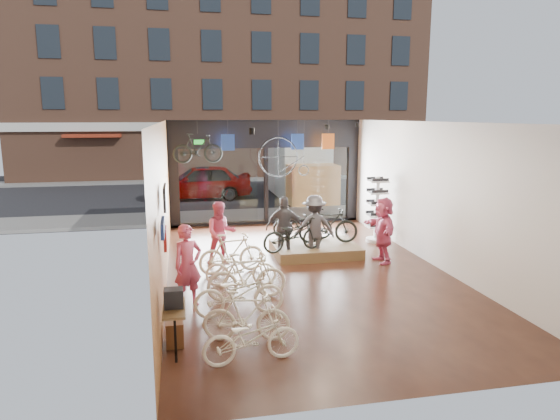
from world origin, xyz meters
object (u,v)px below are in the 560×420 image
object	(u,v)px
street_car	(200,182)
penny_farthing	(286,158)
floor_bike_1	(246,316)
customer_3	(314,227)
floor_bike_3	(247,276)
display_bike_mid	(328,226)
hung_bike	(198,148)
floor_bike_5	(232,253)
sunglasses_rack	(377,210)
customer_5	(383,230)
display_platform	(315,249)
display_bike_left	(293,234)
floor_bike_2	(239,293)
customer_1	(221,233)
customer_2	(285,228)
customer_0	(188,265)
floor_bike_0	(252,338)
floor_bike_4	(241,268)
display_bike_right	(303,223)
box_truck	(302,172)

from	to	relation	value
street_car	penny_farthing	world-z (taller)	penny_farthing
floor_bike_1	customer_3	distance (m)	5.48
floor_bike_1	floor_bike_3	distance (m)	2.04
display_bike_mid	hung_bike	world-z (taller)	hung_bike
floor_bike_5	sunglasses_rack	distance (m)	5.38
customer_3	customer_5	distance (m)	1.88
sunglasses_rack	display_platform	bearing A→B (deg)	-161.54
display_bike_left	hung_bike	bearing A→B (deg)	21.95
display_bike_mid	customer_3	bearing A→B (deg)	135.82
floor_bike_5	floor_bike_2	bearing A→B (deg)	166.10
floor_bike_1	customer_3	bearing A→B (deg)	-16.80
customer_1	customer_2	distance (m)	1.77
hung_bike	penny_farthing	bearing A→B (deg)	-79.94
customer_5	display_platform	bearing A→B (deg)	-124.17
floor_bike_2	customer_0	distance (m)	1.31
customer_1	sunglasses_rack	bearing A→B (deg)	13.17
customer_0	customer_5	size ratio (longest dim) A/B	0.97
floor_bike_0	display_platform	xyz separation A→B (m)	(2.71, 6.00, -0.27)
customer_5	street_car	bearing A→B (deg)	-159.07
sunglasses_rack	customer_2	bearing A→B (deg)	-163.91
street_car	floor_bike_4	xyz separation A→B (m)	(0.40, -12.77, -0.39)
customer_0	floor_bike_3	bearing A→B (deg)	-21.26
display_bike_right	customer_1	distance (m)	2.77
street_car	display_bike_left	xyz separation A→B (m)	(2.05, -11.08, -0.06)
display_bike_right	customer_0	world-z (taller)	customer_0
street_car	sunglasses_rack	distance (m)	10.72
sunglasses_rack	hung_bike	distance (m)	5.99
customer_2	floor_bike_2	bearing A→B (deg)	79.14
customer_1	display_bike_right	bearing A→B (deg)	20.76
box_truck	floor_bike_4	xyz separation A→B (m)	(-4.38, -11.77, -0.89)
floor_bike_0	floor_bike_4	xyz separation A→B (m)	(0.28, 3.72, 0.01)
display_bike_left	floor_bike_5	bearing A→B (deg)	96.41
customer_0	sunglasses_rack	bearing A→B (deg)	10.21
customer_5	customer_2	bearing A→B (deg)	-107.30
floor_bike_2	floor_bike_3	world-z (taller)	floor_bike_3
floor_bike_5	floor_bike_4	bearing A→B (deg)	174.67
floor_bike_3	penny_farthing	xyz separation A→B (m)	(2.28, 6.57, 1.97)
display_bike_left	customer_2	bearing A→B (deg)	16.86
box_truck	street_car	bearing A→B (deg)	168.17
floor_bike_3	display_bike_left	xyz separation A→B (m)	(1.63, 2.59, 0.25)
floor_bike_4	display_bike_right	distance (m)	3.77
display_platform	customer_5	distance (m)	2.08
floor_bike_4	customer_3	distance (m)	3.03
floor_bike_2	display_bike_mid	world-z (taller)	display_bike_mid
box_truck	floor_bike_2	xyz separation A→B (m)	(-4.62, -13.54, -0.85)
display_bike_left	penny_farthing	bearing A→B (deg)	-23.43
penny_farthing	floor_bike_3	bearing A→B (deg)	-109.16
floor_bike_1	hung_bike	size ratio (longest dim) A/B	0.99
floor_bike_4	display_bike_mid	size ratio (longest dim) A/B	0.96
customer_1	hung_bike	bearing A→B (deg)	95.01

